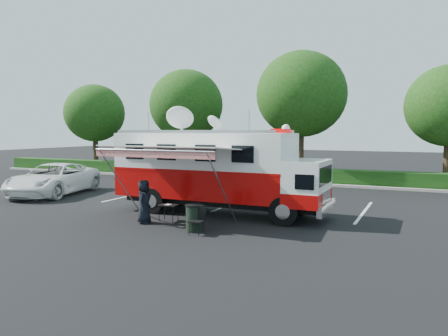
# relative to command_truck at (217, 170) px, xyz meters

# --- Properties ---
(ground_plane) EXTENTS (120.00, 120.00, 0.00)m
(ground_plane) POSITION_rel_command_truck_xyz_m (0.08, 0.00, -1.86)
(ground_plane) COLOR black
(ground_plane) RESTS_ON ground
(back_border) EXTENTS (60.00, 6.14, 8.87)m
(back_border) POSITION_rel_command_truck_xyz_m (1.22, 12.90, 3.14)
(back_border) COLOR #9E998E
(back_border) RESTS_ON ground_plane
(stall_lines) EXTENTS (24.12, 5.50, 0.01)m
(stall_lines) POSITION_rel_command_truck_xyz_m (-0.42, 3.00, -1.86)
(stall_lines) COLOR silver
(stall_lines) RESTS_ON ground_plane
(command_truck) EXTENTS (9.06, 2.49, 4.35)m
(command_truck) POSITION_rel_command_truck_xyz_m (0.00, 0.00, 0.00)
(command_truck) COLOR black
(command_truck) RESTS_ON ground_plane
(awning) EXTENTS (4.95, 2.56, 2.99)m
(awning) POSITION_rel_command_truck_xyz_m (-0.81, -2.59, 0.94)
(awning) COLOR white
(awning) RESTS_ON ground_plane
(white_suv) EXTENTS (4.16, 6.60, 1.70)m
(white_suv) POSITION_rel_command_truck_xyz_m (-10.48, 1.15, -1.86)
(white_suv) COLOR white
(white_suv) RESTS_ON ground_plane
(person) EXTENTS (0.73, 0.92, 1.65)m
(person) POSITION_rel_command_truck_xyz_m (-1.71, -2.85, -1.86)
(person) COLOR black
(person) RESTS_ON ground_plane
(folding_table) EXTENTS (0.83, 0.65, 0.64)m
(folding_table) POSITION_rel_command_truck_xyz_m (-1.08, -2.13, -1.28)
(folding_table) COLOR black
(folding_table) RESTS_ON ground_plane
(folding_chair) EXTENTS (0.48, 0.50, 0.96)m
(folding_chair) POSITION_rel_command_truck_xyz_m (0.98, -3.53, -1.29)
(folding_chair) COLOR black
(folding_chair) RESTS_ON ground_plane
(trash_bin) EXTENTS (0.64, 0.64, 0.95)m
(trash_bin) POSITION_rel_command_truck_xyz_m (0.68, -3.26, -1.39)
(trash_bin) COLOR black
(trash_bin) RESTS_ON ground_plane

